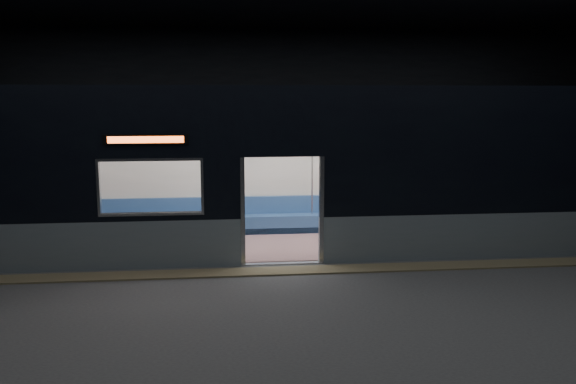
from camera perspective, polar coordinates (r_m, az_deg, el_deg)
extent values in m
cube|color=#47494C|center=(10.64, 0.05, -8.33)|extent=(24.00, 14.00, 0.01)
cube|color=black|center=(17.12, -2.55, 6.81)|extent=(24.00, 0.04, 5.00)
cube|color=black|center=(3.37, 13.26, -2.83)|extent=(24.00, 0.04, 5.00)
cube|color=#8C7F59|center=(11.15, -0.27, -7.39)|extent=(22.80, 0.50, 0.03)
cube|color=gray|center=(12.07, -24.20, -4.80)|extent=(8.30, 0.12, 0.90)
cube|color=gray|center=(12.94, 21.42, -3.73)|extent=(8.30, 0.12, 0.90)
cube|color=black|center=(11.81, -24.70, 2.77)|extent=(8.30, 0.12, 2.30)
cube|color=black|center=(12.69, 21.83, 3.34)|extent=(8.30, 0.12, 2.30)
cube|color=black|center=(11.22, -0.55, 6.26)|extent=(1.40, 0.12, 1.15)
cube|color=#B7BABC|center=(11.36, -4.26, -1.87)|extent=(0.08, 0.14, 2.05)
cube|color=#B7BABC|center=(11.50, 3.13, -1.72)|extent=(0.08, 0.14, 2.05)
cube|color=black|center=(11.17, -13.16, 4.80)|extent=(1.50, 0.04, 0.18)
cube|color=#FC5D21|center=(11.17, -13.16, 4.80)|extent=(1.34, 0.03, 0.12)
cube|color=beige|center=(14.16, -1.71, 2.69)|extent=(18.00, 0.12, 3.20)
cube|color=black|center=(12.64, -1.22, 9.52)|extent=(18.00, 3.00, 0.15)
cube|color=gray|center=(13.03, -1.17, -4.95)|extent=(17.76, 2.76, 0.04)
cube|color=beige|center=(12.66, -1.21, 5.34)|extent=(17.76, 2.76, 0.10)
cube|color=#31568D|center=(14.06, -1.58, -2.95)|extent=(11.00, 0.48, 0.41)
cube|color=#31568D|center=(14.17, -1.65, -1.19)|extent=(11.00, 0.10, 0.40)
cube|color=#755558|center=(12.06, -16.57, -5.37)|extent=(4.40, 0.48, 0.41)
cube|color=#755558|center=(12.66, 14.38, -4.60)|extent=(4.40, 0.48, 0.41)
cylinder|color=silver|center=(11.63, -5.36, -0.90)|extent=(0.04, 0.04, 2.26)
cylinder|color=silver|center=(13.86, -5.52, 0.72)|extent=(0.04, 0.04, 2.26)
cylinder|color=silver|center=(11.81, 3.90, -0.72)|extent=(0.04, 0.04, 2.26)
cylinder|color=silver|center=(14.02, 2.27, 0.84)|extent=(0.04, 0.04, 2.26)
cylinder|color=silver|center=(13.77, -1.60, 3.97)|extent=(11.00, 0.03, 0.03)
cube|color=black|center=(14.19, 8.20, -1.77)|extent=(0.17, 0.46, 0.16)
cube|color=black|center=(14.24, 9.01, -1.75)|extent=(0.17, 0.46, 0.16)
cylinder|color=black|center=(14.04, 8.39, -3.03)|extent=(0.11, 0.11, 0.43)
cylinder|color=black|center=(14.09, 9.20, -3.00)|extent=(0.11, 0.11, 0.43)
cube|color=#DC60A3|center=(14.39, 8.41, -1.54)|extent=(0.39, 0.22, 0.20)
cylinder|color=#DC60A3|center=(14.36, 8.41, -0.16)|extent=(0.43, 0.43, 0.51)
sphere|color=tan|center=(14.29, 8.47, 1.27)|extent=(0.21, 0.21, 0.21)
sphere|color=black|center=(14.32, 8.43, 1.44)|extent=(0.22, 0.22, 0.22)
cube|color=black|center=(14.13, 8.87, -1.22)|extent=(0.31, 0.27, 0.14)
cube|color=white|center=(14.43, 7.03, 2.34)|extent=(1.08, 0.03, 0.70)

